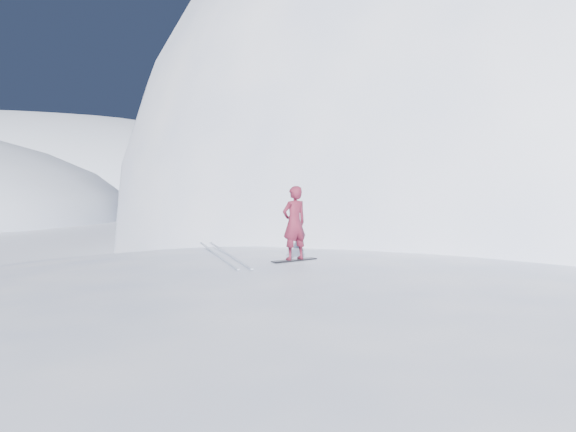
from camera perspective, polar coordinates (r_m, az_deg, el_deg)
name	(u,v)px	position (r m, az deg, el deg)	size (l,w,h in m)	color
ground	(338,398)	(12.18, 5.08, -17.96)	(400.00, 400.00, 0.00)	white
near_ridge	(346,352)	(15.16, 5.90, -13.59)	(36.00, 28.00, 4.80)	white
summit_peak	(541,243)	(44.77, 24.33, -2.49)	(60.00, 56.00, 56.00)	white
peak_shoulder	(417,257)	(33.83, 12.99, -4.12)	(28.00, 24.00, 18.00)	white
far_ridge_c	(8,203)	(126.61, -26.56, 1.15)	(140.00, 90.00, 36.00)	white
wind_bumps	(293,366)	(14.01, 0.53, -15.02)	(16.00, 14.40, 1.00)	white
snowboard	(294,260)	(14.67, 0.65, -4.49)	(1.31, 0.24, 0.02)	black
snowboarder	(294,223)	(14.57, 0.65, -0.71)	(0.70, 0.46, 1.92)	maroon
board_tracks	(222,253)	(16.08, -6.73, -3.77)	(1.18, 5.96, 0.04)	silver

